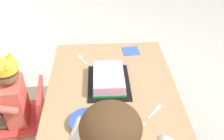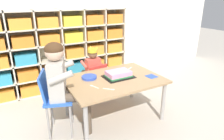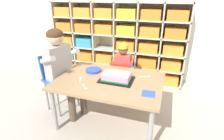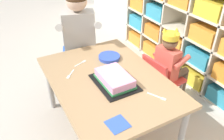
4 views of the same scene
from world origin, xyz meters
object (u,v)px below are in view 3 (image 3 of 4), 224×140
at_px(classroom_chair_blue, 122,75).
at_px(birthday_cake_on_tray, 117,77).
at_px(activity_table, 109,84).
at_px(child_with_crown, 123,63).
at_px(fork_beside_plate_stack, 85,87).
at_px(fork_scattered_mid_table, 80,79).
at_px(classroom_chair_adult_side, 57,76).
at_px(paper_plate_stack, 93,70).
at_px(adult_helper_seated, 61,63).
at_px(fork_at_table_front_edge, 145,77).

xyz_separation_m(classroom_chair_blue, birthday_cake_on_tray, (0.08, -0.53, 0.22)).
xyz_separation_m(activity_table, child_with_crown, (-0.02, 0.64, 0.02)).
height_order(classroom_chair_blue, fork_beside_plate_stack, classroom_chair_blue).
bearing_deg(child_with_crown, activity_table, 85.24).
relative_size(child_with_crown, fork_scattered_mid_table, 6.77).
bearing_deg(classroom_chair_adult_side, paper_plate_stack, -59.06).
height_order(activity_table, paper_plate_stack, paper_plate_stack).
relative_size(classroom_chair_blue, adult_helper_seated, 0.55).
height_order(activity_table, classroom_chair_blue, classroom_chair_blue).
relative_size(classroom_chair_blue, fork_at_table_front_edge, 4.42).
xyz_separation_m(activity_table, fork_beside_plate_stack, (-0.19, -0.24, 0.06)).
bearing_deg(classroom_chair_blue, activity_table, 84.49).
bearing_deg(activity_table, fork_beside_plate_stack, -128.20).
bearing_deg(classroom_chair_blue, paper_plate_stack, 50.90).
distance_m(fork_at_table_front_edge, fork_beside_plate_stack, 0.70).
bearing_deg(adult_helper_seated, activity_table, -72.42).
relative_size(classroom_chair_blue, paper_plate_stack, 3.13).
bearing_deg(classroom_chair_blue, birthday_cake_on_tray, 92.76).
bearing_deg(adult_helper_seated, fork_scattered_mid_table, -91.30).
distance_m(adult_helper_seated, birthday_cake_on_tray, 0.69).
height_order(activity_table, fork_scattered_mid_table, fork_scattered_mid_table).
bearing_deg(fork_beside_plate_stack, activity_table, -85.06).
distance_m(fork_scattered_mid_table, fork_at_table_front_edge, 0.73).
relative_size(activity_table, classroom_chair_adult_side, 1.55).
xyz_separation_m(classroom_chair_adult_side, fork_scattered_mid_table, (0.41, -0.16, 0.09)).
bearing_deg(child_with_crown, fork_beside_plate_stack, 72.84).
bearing_deg(child_with_crown, paper_plate_stack, 57.36).
bearing_deg(fork_beside_plate_stack, fork_scattered_mid_table, -6.28).
bearing_deg(paper_plate_stack, classroom_chair_blue, 57.28).
xyz_separation_m(classroom_chair_adult_side, birthday_cake_on_tray, (0.80, -0.04, 0.12)).
relative_size(activity_table, fork_scattered_mid_table, 9.43).
relative_size(classroom_chair_adult_side, paper_plate_stack, 3.98).
relative_size(classroom_chair_blue, birthday_cake_on_tray, 1.59).
distance_m(classroom_chair_blue, paper_plate_stack, 0.51).
bearing_deg(adult_helper_seated, paper_plate_stack, -49.91).
distance_m(classroom_chair_blue, child_with_crown, 0.18).
xyz_separation_m(child_with_crown, paper_plate_stack, (-0.24, -0.49, 0.05)).
bearing_deg(fork_at_table_front_edge, classroom_chair_blue, -70.91).
relative_size(birthday_cake_on_tray, fork_scattered_mid_table, 2.99).
bearing_deg(child_with_crown, fork_scattered_mid_table, 62.32).
distance_m(paper_plate_stack, fork_scattered_mid_table, 0.25).
height_order(activity_table, adult_helper_seated, adult_helper_seated).
height_order(birthday_cake_on_tray, fork_scattered_mid_table, birthday_cake_on_tray).
distance_m(classroom_chair_adult_side, paper_plate_stack, 0.48).
distance_m(birthday_cake_on_tray, fork_at_table_front_edge, 0.34).
bearing_deg(birthday_cake_on_tray, adult_helper_seated, 179.71).
distance_m(fork_scattered_mid_table, fork_beside_plate_stack, 0.19).
relative_size(activity_table, fork_beside_plate_stack, 11.19).
relative_size(child_with_crown, fork_beside_plate_stack, 8.03).
distance_m(adult_helper_seated, fork_at_table_front_edge, 0.99).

